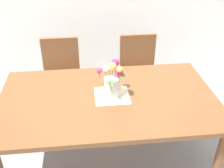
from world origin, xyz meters
TOP-DOWN VIEW (x-y plane):
  - ground_plane at (0.00, 0.00)m, footprint 12.00×12.00m
  - dining_table at (0.00, 0.00)m, footprint 1.84×1.09m
  - chair_left at (-0.45, 0.89)m, footprint 0.42×0.42m
  - chair_right at (0.45, 0.89)m, footprint 0.42×0.42m
  - placemat at (0.04, 0.01)m, footprint 0.29×0.29m
  - flower_vase at (0.04, 0.02)m, footprint 0.25×0.25m

SIDE VIEW (x-z plane):
  - ground_plane at x=0.00m, z-range 0.00..0.00m
  - chair_left at x=-0.45m, z-range 0.07..0.97m
  - chair_right at x=0.45m, z-range 0.07..0.97m
  - dining_table at x=0.00m, z-range 0.29..1.03m
  - placemat at x=0.04m, z-range 0.73..0.74m
  - flower_vase at x=0.04m, z-range 0.73..1.03m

